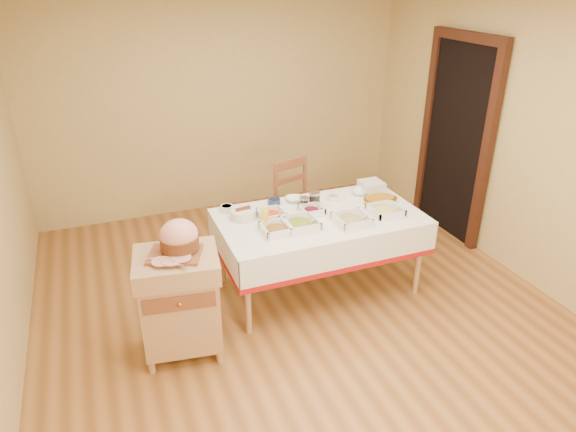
% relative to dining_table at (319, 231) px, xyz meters
% --- Properties ---
extents(room_shell, '(5.00, 5.00, 5.00)m').
position_rel_dining_table_xyz_m(room_shell, '(-0.30, -0.30, 0.70)').
color(room_shell, '#9C6430').
rests_on(room_shell, ground).
extents(doorway, '(0.09, 1.10, 2.20)m').
position_rel_dining_table_xyz_m(doorway, '(1.90, 0.60, 0.51)').
color(doorway, black).
rests_on(doorway, ground).
extents(dining_table, '(1.82, 1.02, 0.76)m').
position_rel_dining_table_xyz_m(dining_table, '(0.00, 0.00, 0.00)').
color(dining_table, tan).
rests_on(dining_table, ground).
extents(butcher_cart, '(0.68, 0.60, 0.87)m').
position_rel_dining_table_xyz_m(butcher_cart, '(-1.36, -0.44, -0.10)').
color(butcher_cart, tan).
rests_on(butcher_cart, ground).
extents(dining_chair, '(0.55, 0.54, 1.00)m').
position_rel_dining_table_xyz_m(dining_chair, '(0.10, 0.72, -0.08)').
color(dining_chair, brown).
rests_on(dining_chair, ground).
extents(ham_on_board, '(0.40, 0.38, 0.26)m').
position_rel_dining_table_xyz_m(ham_on_board, '(-1.32, -0.41, 0.38)').
color(ham_on_board, brown).
rests_on(ham_on_board, butcher_cart).
extents(serving_dish_a, '(0.24, 0.24, 0.11)m').
position_rel_dining_table_xyz_m(serving_dish_a, '(-0.47, -0.17, 0.20)').
color(serving_dish_a, white).
rests_on(serving_dish_a, dining_table).
extents(serving_dish_b, '(0.28, 0.28, 0.12)m').
position_rel_dining_table_xyz_m(serving_dish_b, '(-0.25, -0.16, 0.20)').
color(serving_dish_b, white).
rests_on(serving_dish_b, dining_table).
extents(serving_dish_c, '(0.28, 0.28, 0.12)m').
position_rel_dining_table_xyz_m(serving_dish_c, '(0.19, -0.25, 0.20)').
color(serving_dish_c, white).
rests_on(serving_dish_c, dining_table).
extents(serving_dish_d, '(0.27, 0.27, 0.10)m').
position_rel_dining_table_xyz_m(serving_dish_d, '(0.57, -0.18, 0.20)').
color(serving_dish_d, white).
rests_on(serving_dish_d, dining_table).
extents(serving_dish_e, '(0.24, 0.23, 0.11)m').
position_rel_dining_table_xyz_m(serving_dish_e, '(-0.42, 0.11, 0.20)').
color(serving_dish_e, white).
rests_on(serving_dish_e, dining_table).
extents(serving_dish_f, '(0.21, 0.20, 0.09)m').
position_rel_dining_table_xyz_m(serving_dish_f, '(-0.04, 0.07, 0.19)').
color(serving_dish_f, white).
rests_on(serving_dish_f, dining_table).
extents(small_bowl_left, '(0.12, 0.12, 0.05)m').
position_rel_dining_table_xyz_m(small_bowl_left, '(-0.75, 0.39, 0.19)').
color(small_bowl_left, white).
rests_on(small_bowl_left, dining_table).
extents(small_bowl_mid, '(0.12, 0.12, 0.05)m').
position_rel_dining_table_xyz_m(small_bowl_mid, '(-0.29, 0.39, 0.19)').
color(small_bowl_mid, navy).
rests_on(small_bowl_mid, dining_table).
extents(small_bowl_right, '(0.10, 0.10, 0.05)m').
position_rel_dining_table_xyz_m(small_bowl_right, '(0.26, 0.26, 0.19)').
color(small_bowl_right, white).
rests_on(small_bowl_right, dining_table).
extents(bowl_white_imported, '(0.19, 0.19, 0.04)m').
position_rel_dining_table_xyz_m(bowl_white_imported, '(-0.09, 0.38, 0.18)').
color(bowl_white_imported, white).
rests_on(bowl_white_imported, dining_table).
extents(bowl_small_imported, '(0.21, 0.21, 0.05)m').
position_rel_dining_table_xyz_m(bowl_small_imported, '(0.57, 0.30, 0.19)').
color(bowl_small_imported, white).
rests_on(bowl_small_imported, dining_table).
extents(preserve_jar_left, '(0.09, 0.09, 0.11)m').
position_rel_dining_table_xyz_m(preserve_jar_left, '(-0.07, 0.20, 0.21)').
color(preserve_jar_left, silver).
rests_on(preserve_jar_left, dining_table).
extents(preserve_jar_right, '(0.11, 0.11, 0.14)m').
position_rel_dining_table_xyz_m(preserve_jar_right, '(0.05, 0.22, 0.22)').
color(preserve_jar_right, silver).
rests_on(preserve_jar_right, dining_table).
extents(mustard_bottle, '(0.06, 0.06, 0.19)m').
position_rel_dining_table_xyz_m(mustard_bottle, '(-0.53, -0.04, 0.25)').
color(mustard_bottle, yellow).
rests_on(mustard_bottle, dining_table).
extents(bread_basket, '(0.23, 0.23, 0.10)m').
position_rel_dining_table_xyz_m(bread_basket, '(-0.65, 0.19, 0.20)').
color(bread_basket, silver).
rests_on(bread_basket, dining_table).
extents(plate_stack, '(0.22, 0.22, 0.09)m').
position_rel_dining_table_xyz_m(plate_stack, '(0.73, 0.35, 0.21)').
color(plate_stack, white).
rests_on(plate_stack, dining_table).
extents(brass_platter, '(0.34, 0.24, 0.04)m').
position_rel_dining_table_xyz_m(brass_platter, '(0.67, 0.07, 0.18)').
color(brass_platter, gold).
rests_on(brass_platter, dining_table).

